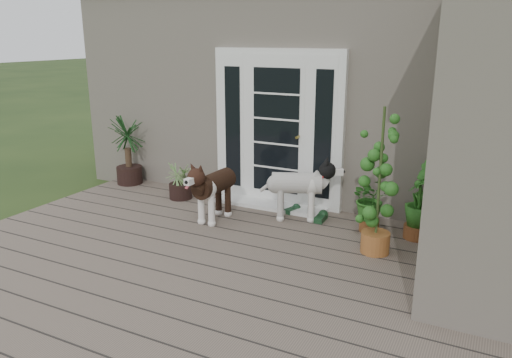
% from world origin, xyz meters
% --- Properties ---
extents(deck, '(6.20, 4.60, 0.12)m').
position_xyz_m(deck, '(0.00, 0.40, 0.06)').
color(deck, '#6B5B4C').
rests_on(deck, ground).
extents(house_main, '(7.40, 4.00, 3.10)m').
position_xyz_m(house_main, '(0.00, 4.65, 1.55)').
color(house_main, '#665E54').
rests_on(house_main, ground).
extents(door_unit, '(1.90, 0.14, 2.15)m').
position_xyz_m(door_unit, '(-0.20, 2.60, 1.19)').
color(door_unit, white).
rests_on(door_unit, deck).
extents(door_step, '(1.60, 0.40, 0.05)m').
position_xyz_m(door_step, '(-0.20, 2.40, 0.14)').
color(door_step, white).
rests_on(door_step, deck).
extents(brindle_dog, '(0.40, 0.88, 0.72)m').
position_xyz_m(brindle_dog, '(-0.62, 1.59, 0.48)').
color(brindle_dog, '#301C11').
rests_on(brindle_dog, deck).
extents(white_dog, '(0.94, 0.66, 0.72)m').
position_xyz_m(white_dog, '(0.31, 2.09, 0.48)').
color(white_dog, white).
rests_on(white_dog, deck).
extents(spider_plant, '(0.59, 0.59, 0.60)m').
position_xyz_m(spider_plant, '(-1.54, 2.14, 0.42)').
color(spider_plant, '#7A8E57').
rests_on(spider_plant, deck).
extents(yucca, '(0.87, 0.87, 1.11)m').
position_xyz_m(yucca, '(-2.72, 2.40, 0.67)').
color(yucca, '#113317').
rests_on(yucca, deck).
extents(herb_a, '(0.69, 0.69, 0.62)m').
position_xyz_m(herb_a, '(1.27, 2.11, 0.43)').
color(herb_a, '#1A5C20').
rests_on(herb_a, deck).
extents(herb_b, '(0.62, 0.62, 0.68)m').
position_xyz_m(herb_b, '(1.88, 2.40, 0.46)').
color(herb_b, '#245117').
rests_on(herb_b, deck).
extents(herb_c, '(0.44, 0.44, 0.62)m').
position_xyz_m(herb_c, '(1.83, 2.15, 0.43)').
color(herb_c, '#245117').
rests_on(herb_c, deck).
extents(sapling, '(0.64, 0.64, 1.67)m').
position_xyz_m(sapling, '(1.49, 1.52, 0.96)').
color(sapling, '#22641C').
rests_on(sapling, deck).
extents(clog_left, '(0.16, 0.33, 0.10)m').
position_xyz_m(clog_left, '(0.62, 2.18, 0.17)').
color(clog_left, '#16381D').
rests_on(clog_left, deck).
extents(clog_right, '(0.21, 0.30, 0.08)m').
position_xyz_m(clog_right, '(0.17, 2.31, 0.16)').
color(clog_right, '#163820').
rests_on(clog_right, deck).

